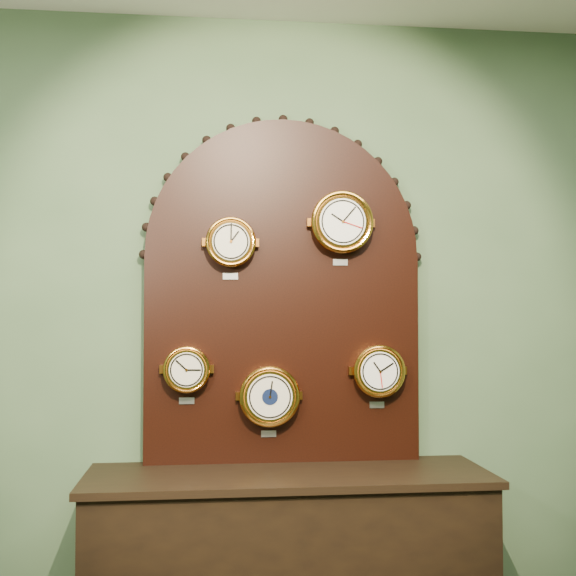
{
  "coord_description": "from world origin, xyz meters",
  "views": [
    {
      "loc": [
        -0.33,
        -0.75,
        1.47
      ],
      "look_at": [
        0.0,
        2.25,
        1.58
      ],
      "focal_mm": 45.63,
      "sensor_mm": 36.0,
      "label": 1
    }
  ],
  "objects": [
    {
      "name": "arabic_clock",
      "position": [
        0.25,
        2.38,
        1.87
      ],
      "size": [
        0.27,
        0.08,
        0.32
      ],
      "color": "orange",
      "rests_on": "display_board"
    },
    {
      "name": "tide_clock",
      "position": [
        0.41,
        2.38,
        1.22
      ],
      "size": [
        0.23,
        0.08,
        0.28
      ],
      "color": "orange",
      "rests_on": "display_board"
    },
    {
      "name": "wall_back",
      "position": [
        0.0,
        2.5,
        1.4
      ],
      "size": [
        4.0,
        0.0,
        4.0
      ],
      "primitive_type": "plane",
      "rotation": [
        1.57,
        0.0,
        0.0
      ],
      "color": "#4B6746",
      "rests_on": "ground"
    },
    {
      "name": "display_board",
      "position": [
        0.0,
        2.45,
        1.63
      ],
      "size": [
        1.26,
        0.06,
        1.53
      ],
      "color": "black",
      "rests_on": "shop_counter"
    },
    {
      "name": "hygrometer",
      "position": [
        -0.42,
        2.38,
        1.24
      ],
      "size": [
        0.2,
        0.08,
        0.25
      ],
      "color": "orange",
      "rests_on": "display_board"
    },
    {
      "name": "barometer",
      "position": [
        -0.07,
        2.38,
        1.12
      ],
      "size": [
        0.26,
        0.08,
        0.31
      ],
      "color": "orange",
      "rests_on": "display_board"
    },
    {
      "name": "roman_clock",
      "position": [
        -0.23,
        2.38,
        1.78
      ],
      "size": [
        0.21,
        0.08,
        0.27
      ],
      "color": "orange",
      "rests_on": "display_board"
    }
  ]
}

